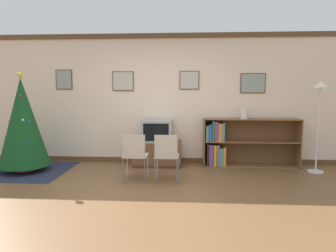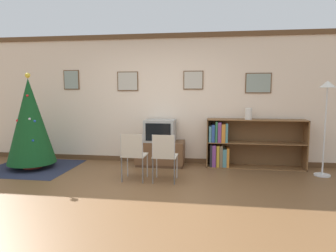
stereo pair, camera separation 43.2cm
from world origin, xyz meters
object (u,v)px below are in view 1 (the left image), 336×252
Objects in this scene: christmas_tree at (23,123)px; folding_chair_left at (135,154)px; tv_console at (157,153)px; television at (157,131)px; folding_chair_right at (166,155)px; bookshelf at (233,143)px; vase at (244,113)px; standing_lamp at (320,103)px.

christmas_tree is 2.34m from folding_chair_left.
television is (0.00, -0.00, 0.47)m from tv_console.
folding_chair_left and folding_chair_right have the same top height.
television is 0.74× the size of folding_chair_right.
bookshelf is (1.82, 1.23, -0.01)m from folding_chair_left.
bookshelf is (1.55, 0.10, -0.26)m from television.
christmas_tree is 2.56m from television.
television is 1.58m from bookshelf.
christmas_tree reaches higher than tv_console.
standing_lamp reaches higher than vase.
bookshelf reaches higher than tv_console.
folding_chair_left is at bearing -103.12° from tv_console.
folding_chair_left reaches higher than tv_console.
bookshelf reaches higher than folding_chair_left.
folding_chair_left is 0.43× the size of bookshelf.
folding_chair_right is at bearing -11.57° from christmas_tree.
television reaches higher than folding_chair_right.
tv_console is 1.57m from bookshelf.
vase is (1.75, 0.05, 0.83)m from tv_console.
folding_chair_left is 1.00× the size of folding_chair_right.
folding_chair_right is at bearing -76.85° from television.
folding_chair_left is at bearing -103.15° from television.
folding_chair_left is (2.22, -0.56, -0.46)m from christmas_tree.
folding_chair_right is at bearing 0.00° from folding_chair_left.
folding_chair_right is 1.78m from bookshelf.
bookshelf is at bearing 163.77° from standing_lamp.
folding_chair_left is 0.48× the size of standing_lamp.
bookshelf is (1.29, 1.23, -0.01)m from folding_chair_right.
bookshelf is 0.65m from vase.
folding_chair_right is 3.60× the size of vase.
television is 1.19m from folding_chair_left.
christmas_tree reaches higher than folding_chair_right.
folding_chair_left is 2.20m from bookshelf.
vase reaches higher than tv_console.
standing_lamp is (3.03, -0.34, 1.06)m from tv_console.
television is 0.36× the size of standing_lamp.
tv_console is at bearing -178.21° from vase.
folding_chair_right reaches higher than tv_console.
vase reaches higher than television.
standing_lamp reaches higher than bookshelf.
christmas_tree is at bearing -167.02° from tv_console.
standing_lamp is at bearing -6.31° from tv_console.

